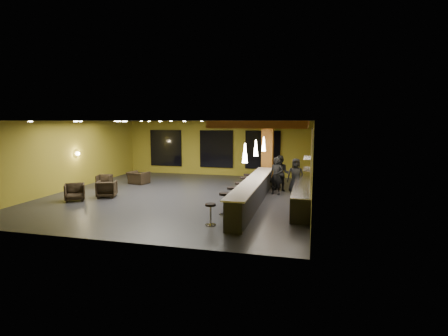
% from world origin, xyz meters
% --- Properties ---
extents(floor, '(12.00, 13.00, 0.10)m').
position_xyz_m(floor, '(0.00, 0.00, -0.05)').
color(floor, black).
rests_on(floor, ground).
extents(ceiling, '(12.00, 13.00, 0.10)m').
position_xyz_m(ceiling, '(0.00, 0.00, 3.55)').
color(ceiling, black).
extents(wall_back, '(12.00, 0.10, 3.50)m').
position_xyz_m(wall_back, '(0.00, 6.55, 1.75)').
color(wall_back, olive).
rests_on(wall_back, floor).
extents(wall_front, '(12.00, 0.10, 3.50)m').
position_xyz_m(wall_front, '(0.00, -6.55, 1.75)').
color(wall_front, olive).
rests_on(wall_front, floor).
extents(wall_left, '(0.10, 13.00, 3.50)m').
position_xyz_m(wall_left, '(-6.05, 0.00, 1.75)').
color(wall_left, olive).
rests_on(wall_left, floor).
extents(wall_right, '(0.10, 13.00, 3.50)m').
position_xyz_m(wall_right, '(6.05, 0.00, 1.75)').
color(wall_right, olive).
rests_on(wall_right, floor).
extents(wood_soffit, '(3.60, 8.00, 0.28)m').
position_xyz_m(wood_soffit, '(4.00, 1.00, 3.36)').
color(wood_soffit, '#9F572E').
rests_on(wood_soffit, ceiling).
extents(window_left, '(2.20, 0.06, 2.40)m').
position_xyz_m(window_left, '(-3.50, 6.44, 1.70)').
color(window_left, black).
rests_on(window_left, wall_back).
extents(window_center, '(2.20, 0.06, 2.40)m').
position_xyz_m(window_center, '(0.00, 6.44, 1.70)').
color(window_center, black).
rests_on(window_center, wall_back).
extents(window_right, '(2.20, 0.06, 2.40)m').
position_xyz_m(window_right, '(3.00, 6.44, 1.70)').
color(window_right, black).
rests_on(window_right, wall_back).
extents(tile_backsplash, '(0.06, 3.20, 2.40)m').
position_xyz_m(tile_backsplash, '(5.96, -1.00, 2.00)').
color(tile_backsplash, white).
rests_on(tile_backsplash, wall_right).
extents(bar_counter, '(0.60, 8.00, 1.00)m').
position_xyz_m(bar_counter, '(3.65, -1.00, 0.50)').
color(bar_counter, black).
rests_on(bar_counter, floor).
extents(bar_top, '(0.78, 8.10, 0.05)m').
position_xyz_m(bar_top, '(3.65, -1.00, 1.02)').
color(bar_top, silver).
rests_on(bar_top, bar_counter).
extents(prep_counter, '(0.70, 6.00, 0.86)m').
position_xyz_m(prep_counter, '(5.65, -0.50, 0.43)').
color(prep_counter, black).
rests_on(prep_counter, floor).
extents(prep_top, '(0.72, 6.00, 0.03)m').
position_xyz_m(prep_top, '(5.65, -0.50, 0.89)').
color(prep_top, silver).
rests_on(prep_top, prep_counter).
extents(wall_shelf_lower, '(0.30, 1.50, 0.03)m').
position_xyz_m(wall_shelf_lower, '(5.82, -1.20, 1.60)').
color(wall_shelf_lower, silver).
rests_on(wall_shelf_lower, wall_right).
extents(wall_shelf_upper, '(0.30, 1.50, 0.03)m').
position_xyz_m(wall_shelf_upper, '(5.82, -1.20, 2.05)').
color(wall_shelf_upper, silver).
rests_on(wall_shelf_upper, wall_right).
extents(column, '(0.60, 0.60, 3.50)m').
position_xyz_m(column, '(3.65, 3.60, 1.75)').
color(column, brown).
rests_on(column, floor).
extents(wall_sconce, '(0.22, 0.22, 0.22)m').
position_xyz_m(wall_sconce, '(-5.88, 0.50, 1.80)').
color(wall_sconce, '#FFE5B2').
rests_on(wall_sconce, wall_left).
extents(pendant_0, '(0.20, 0.20, 0.70)m').
position_xyz_m(pendant_0, '(3.65, -3.00, 2.35)').
color(pendant_0, white).
rests_on(pendant_0, wood_soffit).
extents(pendant_1, '(0.20, 0.20, 0.70)m').
position_xyz_m(pendant_1, '(3.65, -0.50, 2.35)').
color(pendant_1, white).
rests_on(pendant_1, wood_soffit).
extents(pendant_2, '(0.20, 0.20, 0.70)m').
position_xyz_m(pendant_2, '(3.65, 2.00, 2.35)').
color(pendant_2, white).
rests_on(pendant_2, wood_soffit).
extents(staff_a, '(0.73, 0.57, 1.79)m').
position_xyz_m(staff_a, '(4.37, 1.28, 0.90)').
color(staff_a, black).
rests_on(staff_a, floor).
extents(staff_b, '(1.01, 0.88, 1.79)m').
position_xyz_m(staff_b, '(4.50, 2.15, 0.90)').
color(staff_b, black).
rests_on(staff_b, floor).
extents(staff_c, '(0.89, 0.64, 1.70)m').
position_xyz_m(staff_c, '(5.25, 1.88, 0.85)').
color(staff_c, black).
rests_on(staff_c, floor).
extents(armchair_a, '(1.14, 1.15, 0.76)m').
position_xyz_m(armchair_a, '(-4.11, -2.20, 0.38)').
color(armchair_a, black).
rests_on(armchair_a, floor).
extents(armchair_b, '(1.06, 1.07, 0.77)m').
position_xyz_m(armchair_b, '(-3.14, -1.22, 0.38)').
color(armchair_b, black).
rests_on(armchair_b, floor).
extents(armchair_c, '(0.90, 0.92, 0.68)m').
position_xyz_m(armchair_c, '(-4.61, 0.86, 0.34)').
color(armchair_c, black).
rests_on(armchair_c, floor).
extents(armchair_d, '(1.20, 1.10, 0.67)m').
position_xyz_m(armchair_d, '(-3.40, 2.30, 0.34)').
color(armchair_d, black).
rests_on(armchair_d, floor).
extents(bar_stool_0, '(0.38, 0.38, 0.74)m').
position_xyz_m(bar_stool_0, '(2.73, -4.29, 0.48)').
color(bar_stool_0, silver).
rests_on(bar_stool_0, floor).
extents(bar_stool_1, '(0.43, 0.43, 0.85)m').
position_xyz_m(bar_stool_1, '(2.88, -2.94, 0.55)').
color(bar_stool_1, silver).
rests_on(bar_stool_1, floor).
extents(bar_stool_2, '(0.42, 0.42, 0.84)m').
position_xyz_m(bar_stool_2, '(2.88, -1.71, 0.54)').
color(bar_stool_2, silver).
rests_on(bar_stool_2, floor).
extents(bar_stool_3, '(0.40, 0.40, 0.80)m').
position_xyz_m(bar_stool_3, '(2.91, -0.39, 0.51)').
color(bar_stool_3, silver).
rests_on(bar_stool_3, floor).
extents(bar_stool_4, '(0.42, 0.42, 0.83)m').
position_xyz_m(bar_stool_4, '(2.88, 0.95, 0.53)').
color(bar_stool_4, silver).
rests_on(bar_stool_4, floor).
extents(bar_stool_5, '(0.39, 0.39, 0.76)m').
position_xyz_m(bar_stool_5, '(2.76, 2.39, 0.49)').
color(bar_stool_5, silver).
rests_on(bar_stool_5, floor).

